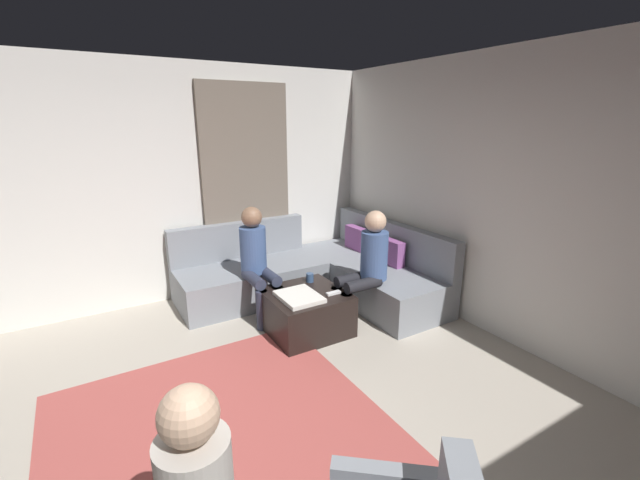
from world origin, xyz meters
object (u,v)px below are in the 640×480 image
object	(u,v)px
game_remote	(333,293)
person_on_couch_back	(366,264)
ottoman	(305,312)
person_on_couch_side	(257,259)
sectional_couch	(318,273)
coffee_mug	(310,278)

from	to	relation	value
game_remote	person_on_couch_back	size ratio (longest dim) A/B	0.12
ottoman	person_on_couch_side	xyz separation A→B (m)	(-0.56, -0.27, 0.45)
sectional_couch	coffee_mug	distance (m)	0.66
sectional_couch	coffee_mug	bearing A→B (deg)	-38.99
person_on_couch_back	person_on_couch_side	size ratio (longest dim) A/B	1.00
ottoman	coffee_mug	distance (m)	0.38
coffee_mug	sectional_couch	bearing A→B (deg)	141.01
ottoman	coffee_mug	size ratio (longest dim) A/B	8.00
ottoman	game_remote	xyz separation A→B (m)	(0.18, 0.22, 0.22)
ottoman	game_remote	size ratio (longest dim) A/B	5.07
person_on_couch_back	person_on_couch_side	bearing A→B (deg)	51.30
coffee_mug	person_on_couch_side	size ratio (longest dim) A/B	0.08
sectional_couch	ottoman	bearing A→B (deg)	-39.09
coffee_mug	person_on_couch_back	world-z (taller)	person_on_couch_back
game_remote	person_on_couch_side	distance (m)	0.92
sectional_couch	ottoman	world-z (taller)	sectional_couch
sectional_couch	person_on_couch_side	distance (m)	0.94
sectional_couch	ottoman	xyz separation A→B (m)	(0.71, -0.58, -0.07)
coffee_mug	game_remote	size ratio (longest dim) A/B	0.63
game_remote	person_on_couch_side	world-z (taller)	person_on_couch_side
sectional_couch	coffee_mug	world-z (taller)	sectional_couch
sectional_couch	game_remote	world-z (taller)	sectional_couch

